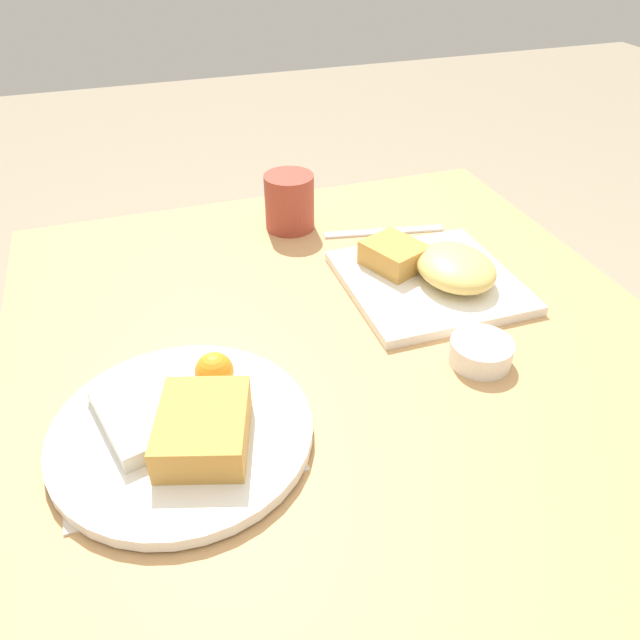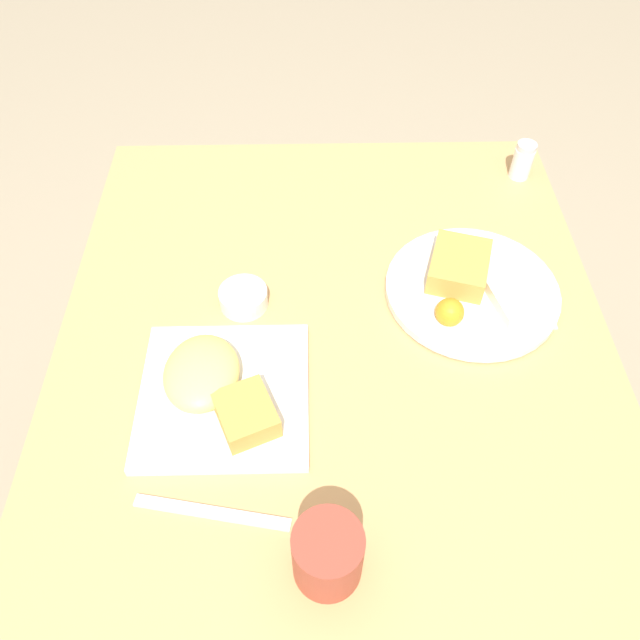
{
  "view_description": "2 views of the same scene",
  "coord_description": "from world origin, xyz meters",
  "px_view_note": "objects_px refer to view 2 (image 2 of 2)",
  "views": [
    {
      "loc": [
        -0.55,
        0.23,
        1.2
      ],
      "look_at": [
        0.03,
        0.04,
        0.76
      ],
      "focal_mm": 35.0,
      "sensor_mm": 36.0,
      "label": 1
    },
    {
      "loc": [
        0.59,
        -0.03,
        1.47
      ],
      "look_at": [
        -0.01,
        -0.02,
        0.74
      ],
      "focal_mm": 35.0,
      "sensor_mm": 36.0,
      "label": 2
    }
  ],
  "objects_px": {
    "salt_shaker": "(522,162)",
    "coffee_mug": "(328,555)",
    "plate_oval_far": "(471,286)",
    "sauce_ramekin": "(244,297)",
    "plate_square_near": "(218,389)",
    "butter_knife": "(212,513)"
  },
  "relations": [
    {
      "from": "sauce_ramekin",
      "to": "salt_shaker",
      "type": "distance_m",
      "value": 0.59
    },
    {
      "from": "butter_knife",
      "to": "coffee_mug",
      "type": "distance_m",
      "value": 0.16
    },
    {
      "from": "plate_oval_far",
      "to": "butter_knife",
      "type": "relative_size",
      "value": 1.39
    },
    {
      "from": "salt_shaker",
      "to": "coffee_mug",
      "type": "height_order",
      "value": "coffee_mug"
    },
    {
      "from": "plate_square_near",
      "to": "butter_knife",
      "type": "distance_m",
      "value": 0.17
    },
    {
      "from": "salt_shaker",
      "to": "coffee_mug",
      "type": "distance_m",
      "value": 0.82
    },
    {
      "from": "sauce_ramekin",
      "to": "plate_oval_far",
      "type": "bearing_deg",
      "value": 92.36
    },
    {
      "from": "plate_square_near",
      "to": "butter_knife",
      "type": "relative_size",
      "value": 1.19
    },
    {
      "from": "sauce_ramekin",
      "to": "salt_shaker",
      "type": "height_order",
      "value": "salt_shaker"
    },
    {
      "from": "plate_square_near",
      "to": "coffee_mug",
      "type": "bearing_deg",
      "value": 31.26
    },
    {
      "from": "plate_square_near",
      "to": "salt_shaker",
      "type": "bearing_deg",
      "value": 132.51
    },
    {
      "from": "plate_square_near",
      "to": "butter_knife",
      "type": "xyz_separation_m",
      "value": [
        0.17,
        0.0,
        -0.02
      ]
    },
    {
      "from": "salt_shaker",
      "to": "coffee_mug",
      "type": "bearing_deg",
      "value": -28.01
    },
    {
      "from": "sauce_ramekin",
      "to": "plate_square_near",
      "type": "bearing_deg",
      "value": -8.0
    },
    {
      "from": "butter_knife",
      "to": "salt_shaker",
      "type": "bearing_deg",
      "value": 61.81
    },
    {
      "from": "plate_oval_far",
      "to": "salt_shaker",
      "type": "relative_size",
      "value": 3.84
    },
    {
      "from": "plate_oval_far",
      "to": "coffee_mug",
      "type": "height_order",
      "value": "coffee_mug"
    },
    {
      "from": "plate_oval_far",
      "to": "sauce_ramekin",
      "type": "height_order",
      "value": "plate_oval_far"
    },
    {
      "from": "plate_square_near",
      "to": "coffee_mug",
      "type": "height_order",
      "value": "coffee_mug"
    },
    {
      "from": "plate_oval_far",
      "to": "butter_knife",
      "type": "bearing_deg",
      "value": -46.82
    },
    {
      "from": "plate_oval_far",
      "to": "butter_knife",
      "type": "xyz_separation_m",
      "value": [
        0.36,
        -0.38,
        -0.02
      ]
    },
    {
      "from": "plate_oval_far",
      "to": "salt_shaker",
      "type": "xyz_separation_m",
      "value": [
        -0.3,
        0.15,
        0.01
      ]
    }
  ]
}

